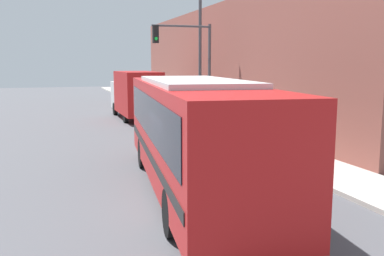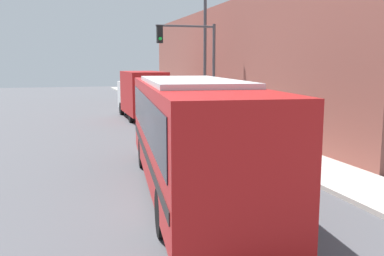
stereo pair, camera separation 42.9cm
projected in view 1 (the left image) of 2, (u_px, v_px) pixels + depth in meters
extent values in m
plane|color=#515156|center=(187.00, 211.00, 10.86)|extent=(120.00, 120.00, 0.00)
cube|color=#B7B2A8|center=(176.00, 113.00, 31.39)|extent=(2.44, 70.00, 0.14)
cube|color=brown|center=(248.00, 64.00, 29.32)|extent=(6.00, 31.86, 7.37)
cube|color=red|center=(193.00, 131.00, 12.14)|extent=(3.76, 11.08, 2.71)
cube|color=black|center=(193.00, 114.00, 12.07)|extent=(3.70, 10.22, 1.14)
cube|color=black|center=(193.00, 152.00, 12.23)|extent=(3.75, 10.65, 0.24)
cube|color=silver|center=(193.00, 82.00, 11.93)|extent=(2.99, 6.20, 0.16)
cylinder|color=black|center=(203.00, 150.00, 15.82)|extent=(0.40, 1.09, 1.06)
cylinder|color=black|center=(143.00, 153.00, 15.36)|extent=(0.40, 1.09, 1.06)
cylinder|color=black|center=(268.00, 206.00, 9.68)|extent=(0.40, 1.09, 1.06)
cylinder|color=black|center=(171.00, 213.00, 9.22)|extent=(0.40, 1.09, 1.06)
cube|color=#B21919|center=(138.00, 93.00, 27.92)|extent=(2.28, 5.32, 2.73)
cube|color=silver|center=(128.00, 95.00, 31.44)|extent=(2.17, 2.07, 1.93)
cylinder|color=black|center=(115.00, 109.00, 30.92)|extent=(0.25, 0.90, 0.90)
cylinder|color=black|center=(126.00, 116.00, 26.88)|extent=(0.25, 0.90, 0.90)
cylinder|color=red|center=(271.00, 147.00, 16.94)|extent=(0.24, 0.24, 0.60)
sphere|color=red|center=(271.00, 138.00, 16.88)|extent=(0.23, 0.23, 0.23)
cylinder|color=red|center=(273.00, 147.00, 16.81)|extent=(0.11, 0.15, 0.11)
cylinder|color=#47474C|center=(209.00, 77.00, 23.36)|extent=(0.16, 0.16, 5.66)
cylinder|color=#47474C|center=(181.00, 26.00, 22.45)|extent=(3.20, 0.11, 0.11)
cube|color=black|center=(156.00, 34.00, 22.07)|extent=(0.30, 0.24, 0.90)
sphere|color=#19D83F|center=(156.00, 39.00, 21.97)|extent=(0.18, 0.18, 0.18)
cylinder|color=#47474C|center=(220.00, 123.00, 21.89)|extent=(0.06, 0.06, 1.12)
cylinder|color=#4C4C51|center=(220.00, 110.00, 21.78)|extent=(0.14, 0.14, 0.22)
cylinder|color=#47474C|center=(200.00, 59.00, 24.93)|extent=(0.18, 0.18, 7.61)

